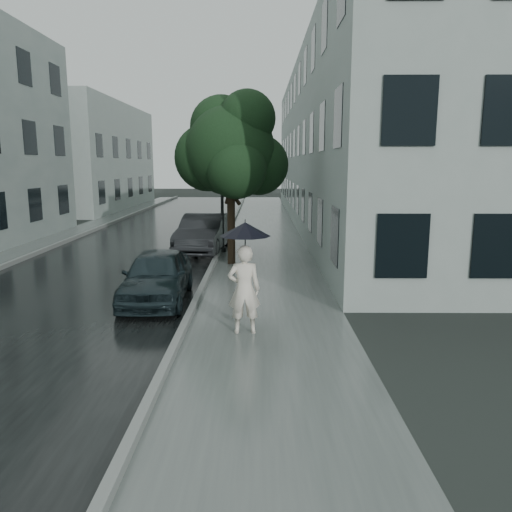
{
  "coord_description": "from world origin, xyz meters",
  "views": [
    {
      "loc": [
        0.03,
        -9.84,
        3.47
      ],
      "look_at": [
        -0.06,
        1.81,
        1.3
      ],
      "focal_mm": 35.0,
      "sensor_mm": 36.0,
      "label": 1
    }
  ],
  "objects_px": {
    "lamp_post": "(218,173)",
    "car_near": "(157,276)",
    "car_far": "(204,233)",
    "pedestrian": "(244,289)",
    "street_tree": "(231,149)"
  },
  "relations": [
    {
      "from": "pedestrian",
      "to": "street_tree",
      "type": "height_order",
      "value": "street_tree"
    },
    {
      "from": "lamp_post",
      "to": "car_far",
      "type": "height_order",
      "value": "lamp_post"
    },
    {
      "from": "lamp_post",
      "to": "car_near",
      "type": "xyz_separation_m",
      "value": [
        -1.0,
        -7.13,
        -2.43
      ]
    },
    {
      "from": "pedestrian",
      "to": "lamp_post",
      "type": "xyz_separation_m",
      "value": [
        -1.3,
        9.56,
        2.16
      ]
    },
    {
      "from": "lamp_post",
      "to": "car_far",
      "type": "relative_size",
      "value": 1.19
    },
    {
      "from": "lamp_post",
      "to": "car_far",
      "type": "distance_m",
      "value": 2.42
    },
    {
      "from": "lamp_post",
      "to": "pedestrian",
      "type": "bearing_deg",
      "value": -101.14
    },
    {
      "from": "pedestrian",
      "to": "car_near",
      "type": "relative_size",
      "value": 0.48
    },
    {
      "from": "pedestrian",
      "to": "street_tree",
      "type": "xyz_separation_m",
      "value": [
        -0.68,
        7.4,
        3.0
      ]
    },
    {
      "from": "car_near",
      "to": "street_tree",
      "type": "bearing_deg",
      "value": 70.25
    },
    {
      "from": "lamp_post",
      "to": "street_tree",
      "type": "bearing_deg",
      "value": -92.81
    },
    {
      "from": "street_tree",
      "to": "lamp_post",
      "type": "distance_m",
      "value": 2.4
    },
    {
      "from": "street_tree",
      "to": "car_near",
      "type": "height_order",
      "value": "street_tree"
    },
    {
      "from": "car_far",
      "to": "pedestrian",
      "type": "bearing_deg",
      "value": -73.83
    },
    {
      "from": "pedestrian",
      "to": "street_tree",
      "type": "relative_size",
      "value": 0.31
    }
  ]
}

